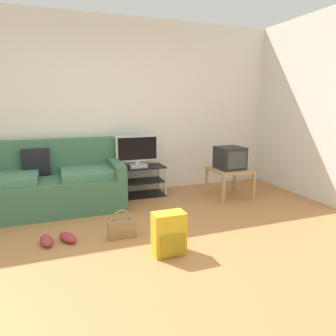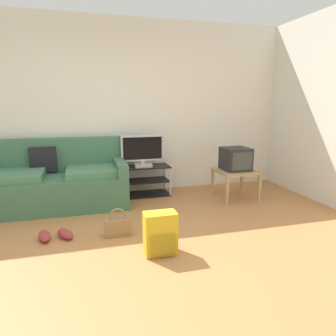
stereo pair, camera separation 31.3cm
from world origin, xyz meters
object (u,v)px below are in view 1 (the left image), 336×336
at_px(tv_stand, 138,181).
at_px(sneakers_pair, 57,239).
at_px(couch, 51,185).
at_px(handbag, 122,228).
at_px(side_table, 230,173).
at_px(crt_tv, 230,158).
at_px(backpack, 169,234).
at_px(flat_tv, 137,152).

distance_m(tv_stand, sneakers_pair, 1.80).
height_order(couch, handbag, couch).
bearing_deg(side_table, handbag, -154.94).
height_order(crt_tv, sneakers_pair, crt_tv).
bearing_deg(backpack, side_table, 67.39).
distance_m(couch, flat_tv, 1.32).
xyz_separation_m(couch, tv_stand, (1.26, 0.15, -0.11)).
xyz_separation_m(side_table, handbag, (-1.87, -0.87, -0.27)).
height_order(side_table, backpack, side_table).
relative_size(handbag, sneakers_pair, 0.77).
xyz_separation_m(crt_tv, backpack, (-1.52, -1.40, -0.41)).
height_order(handbag, sneakers_pair, handbag).
height_order(tv_stand, side_table, tv_stand).
xyz_separation_m(side_table, backpack, (-1.52, -1.39, -0.18)).
bearing_deg(tv_stand, couch, -173.06).
relative_size(couch, sneakers_pair, 4.60).
xyz_separation_m(tv_stand, handbag, (-0.55, -1.41, -0.12)).
distance_m(tv_stand, handbag, 1.52).
bearing_deg(couch, backpack, -59.01).
height_order(tv_stand, handbag, tv_stand).
relative_size(flat_tv, sneakers_pair, 1.58).
height_order(couch, crt_tv, couch).
height_order(crt_tv, backpack, crt_tv).
xyz_separation_m(couch, side_table, (2.58, -0.39, 0.04)).
bearing_deg(tv_stand, crt_tv, -21.63).
xyz_separation_m(backpack, sneakers_pair, (-1.02, 0.62, -0.16)).
distance_m(couch, crt_tv, 2.62).
bearing_deg(couch, handbag, -60.54).
xyz_separation_m(couch, flat_tv, (1.26, 0.13, 0.37)).
distance_m(backpack, sneakers_pair, 1.20).
relative_size(couch, crt_tv, 4.81).
height_order(side_table, crt_tv, crt_tv).
relative_size(flat_tv, handbag, 2.06).
bearing_deg(backpack, couch, 145.94).
height_order(backpack, sneakers_pair, backpack).
bearing_deg(backpack, crt_tv, 67.72).
bearing_deg(couch, tv_stand, 6.94).
bearing_deg(crt_tv, couch, 171.85).
bearing_deg(flat_tv, crt_tv, -20.79).
bearing_deg(side_table, sneakers_pair, -163.06).
xyz_separation_m(flat_tv, backpack, (-0.20, -1.91, -0.50)).
relative_size(couch, tv_stand, 2.28).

